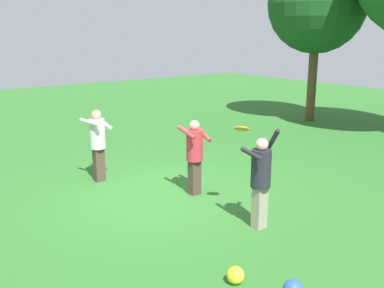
{
  "coord_description": "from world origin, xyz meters",
  "views": [
    {
      "loc": [
        7.25,
        -4.93,
        3.32
      ],
      "look_at": [
        0.19,
        0.54,
        1.05
      ],
      "focal_mm": 41.73,
      "sensor_mm": 36.0,
      "label": 1
    }
  ],
  "objects": [
    {
      "name": "ground_plane",
      "position": [
        0.0,
        0.0,
        0.0
      ],
      "size": [
        40.0,
        40.0,
        0.0
      ],
      "primitive_type": "plane",
      "color": "#2D6B28"
    },
    {
      "name": "person_thrower",
      "position": [
        2.3,
        0.38,
        0.95
      ],
      "size": [
        0.56,
        0.55,
        1.76
      ],
      "rotation": [
        0.0,
        0.0,
        2.97
      ],
      "color": "gray",
      "rests_on": "ground_plane"
    },
    {
      "name": "frisbee",
      "position": [
        1.7,
        0.48,
        1.65
      ],
      "size": [
        0.37,
        0.37,
        0.14
      ],
      "color": "orange"
    },
    {
      "name": "ball_yellow",
      "position": [
        3.35,
        -1.16,
        0.12
      ],
      "size": [
        0.24,
        0.24,
        0.24
      ],
      "primitive_type": "sphere",
      "color": "yellow",
      "rests_on": "ground_plane"
    },
    {
      "name": "tree_left",
      "position": [
        -3.23,
        8.88,
        4.24
      ],
      "size": [
        3.53,
        3.53,
        6.03
      ],
      "color": "brown",
      "rests_on": "ground_plane"
    },
    {
      "name": "person_catcher",
      "position": [
        0.31,
        0.51,
        0.93
      ],
      "size": [
        0.55,
        0.49,
        1.57
      ],
      "rotation": [
        0.0,
        0.0,
        -0.02
      ],
      "color": "#4C382D",
      "rests_on": "ground_plane"
    },
    {
      "name": "person_bystander",
      "position": [
        -1.68,
        -0.68,
        0.97
      ],
      "size": [
        0.68,
        0.63,
        1.64
      ],
      "rotation": [
        0.0,
        0.0,
        0.33
      ],
      "color": "#4C382D",
      "rests_on": "ground_plane"
    },
    {
      "name": "ball_white",
      "position": [
        -0.3,
        3.15,
        0.14
      ],
      "size": [
        0.28,
        0.28,
        0.28
      ],
      "primitive_type": "sphere",
      "color": "white",
      "rests_on": "ground_plane"
    }
  ]
}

